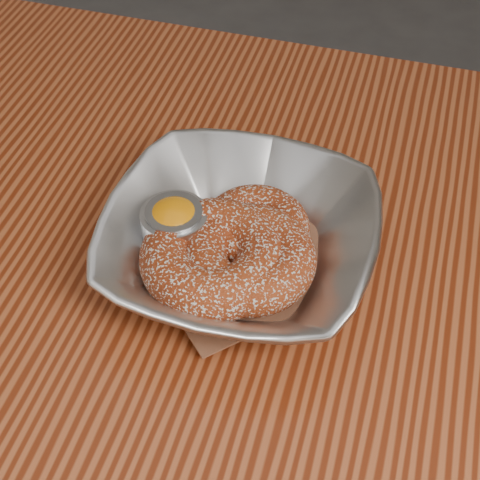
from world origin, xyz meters
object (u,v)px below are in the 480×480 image
(donut_back, at_px, (255,228))
(donut_extra, at_px, (248,258))
(table, at_px, (304,410))
(donut_front, at_px, (214,258))
(serving_bowl, at_px, (240,243))
(ramekin, at_px, (175,227))

(donut_back, xyz_separation_m, donut_extra, (0.00, -0.04, 0.00))
(table, xyz_separation_m, donut_front, (-0.09, 0.04, 0.13))
(serving_bowl, distance_m, donut_extra, 0.02)
(table, relative_size, serving_bowl, 5.49)
(donut_extra, bearing_deg, serving_bowl, 125.10)
(donut_back, relative_size, donut_front, 0.77)
(donut_front, distance_m, ramekin, 0.04)
(table, height_order, serving_bowl, serving_bowl)
(table, distance_m, donut_front, 0.16)
(serving_bowl, bearing_deg, donut_extra, -54.90)
(serving_bowl, bearing_deg, ramekin, -176.18)
(table, distance_m, serving_bowl, 0.16)
(serving_bowl, bearing_deg, donut_back, 70.46)
(serving_bowl, distance_m, ramekin, 0.05)
(table, bearing_deg, serving_bowl, 140.62)
(donut_back, xyz_separation_m, donut_front, (-0.02, -0.04, 0.00))
(donut_front, distance_m, donut_extra, 0.03)
(table, relative_size, ramekin, 22.11)
(serving_bowl, relative_size, donut_back, 2.44)
(table, xyz_separation_m, ramekin, (-0.13, 0.06, 0.13))
(table, bearing_deg, donut_back, 129.49)
(serving_bowl, xyz_separation_m, donut_back, (0.01, 0.02, -0.00))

